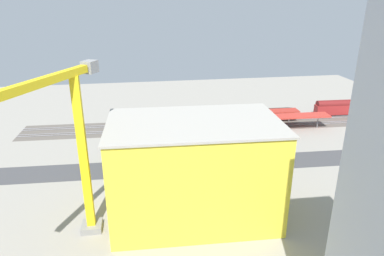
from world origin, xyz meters
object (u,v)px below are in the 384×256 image
(street_tree_3, at_px, (217,141))
(traffic_light, at_px, (122,163))
(parked_car_2, at_px, (222,168))
(tower_crane, at_px, (69,143))
(platform_canopy_far, at_px, (217,113))
(passenger_coach, at_px, (342,107))
(parked_car_1, at_px, (252,165))
(street_tree_2, at_px, (264,134))
(construction_building, at_px, (194,171))
(box_truck_1, at_px, (165,171))
(parked_car_0, at_px, (281,164))
(street_tree_1, at_px, (130,145))
(street_tree_0, at_px, (116,143))
(parked_car_3, at_px, (195,170))
(platform_canopy_near, at_px, (229,119))
(locomotive, at_px, (277,114))
(parked_car_4, at_px, (163,173))
(box_truck_0, at_px, (184,175))
(street_tree_4, at_px, (167,140))

(street_tree_3, bearing_deg, traffic_light, 20.78)
(parked_car_2, distance_m, tower_crane, 41.26)
(platform_canopy_far, relative_size, passenger_coach, 2.86)
(parked_car_1, distance_m, street_tree_2, 10.99)
(construction_building, height_order, box_truck_1, construction_building)
(parked_car_0, height_order, street_tree_1, street_tree_1)
(tower_crane, relative_size, street_tree_2, 3.49)
(platform_canopy_far, bearing_deg, street_tree_0, 36.86)
(parked_car_0, distance_m, parked_car_3, 21.84)
(passenger_coach, distance_m, box_truck_1, 75.27)
(platform_canopy_near, height_order, locomotive, locomotive)
(locomotive, distance_m, traffic_light, 62.85)
(tower_crane, height_order, box_truck_1, tower_crane)
(construction_building, xyz_separation_m, traffic_light, (14.07, -16.24, -5.28))
(parked_car_0, xyz_separation_m, parked_car_2, (15.13, -0.12, 0.03))
(parked_car_2, distance_m, construction_building, 21.40)
(parked_car_4, height_order, street_tree_1, street_tree_1)
(tower_crane, bearing_deg, traffic_light, -107.76)
(parked_car_2, bearing_deg, platform_canopy_near, -108.17)
(platform_canopy_near, xyz_separation_m, street_tree_0, (33.75, 16.96, 1.26))
(parked_car_4, height_order, tower_crane, tower_crane)
(platform_canopy_far, bearing_deg, parked_car_4, 57.56)
(street_tree_1, bearing_deg, street_tree_2, 179.63)
(locomotive, distance_m, street_tree_1, 56.72)
(street_tree_2, bearing_deg, street_tree_3, -1.65)
(platform_canopy_near, bearing_deg, parked_car_0, 105.04)
(passenger_coach, relative_size, parked_car_4, 4.28)
(traffic_light, bearing_deg, parked_car_2, -178.22)
(platform_canopy_near, distance_m, parked_car_2, 26.86)
(box_truck_0, bearing_deg, parked_car_2, -159.22)
(box_truck_0, xyz_separation_m, street_tree_2, (-23.36, -11.97, 4.03))
(street_tree_3, bearing_deg, street_tree_4, -3.13)
(parked_car_4, bearing_deg, box_truck_1, 119.16)
(parked_car_1, relative_size, street_tree_3, 0.66)
(parked_car_2, distance_m, street_tree_4, 16.12)
(platform_canopy_near, relative_size, box_truck_0, 7.07)
(parked_car_3, xyz_separation_m, street_tree_0, (18.74, -8.24, 4.90))
(parked_car_0, distance_m, tower_crane, 53.36)
(tower_crane, bearing_deg, street_tree_4, -120.32)
(parked_car_3, height_order, street_tree_0, street_tree_0)
(platform_canopy_far, bearing_deg, platform_canopy_near, 109.80)
(platform_canopy_near, distance_m, platform_canopy_far, 6.99)
(box_truck_1, bearing_deg, parked_car_0, -178.17)
(locomotive, xyz_separation_m, parked_car_3, (34.75, 34.69, -1.17))
(parked_car_0, bearing_deg, construction_building, 34.19)
(platform_canopy_far, relative_size, box_truck_0, 6.01)
(platform_canopy_near, height_order, traffic_light, traffic_light)
(parked_car_1, height_order, tower_crane, tower_crane)
(platform_canopy_far, height_order, tower_crane, tower_crane)
(traffic_light, bearing_deg, tower_crane, 72.24)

